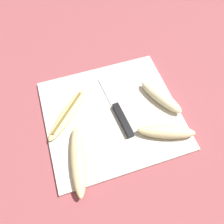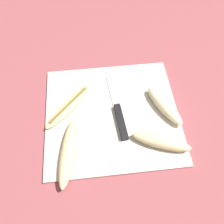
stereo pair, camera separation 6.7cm
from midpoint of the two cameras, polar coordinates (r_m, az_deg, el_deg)
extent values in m
plane|color=#93474C|center=(0.69, 2.77, -1.14)|extent=(4.00, 4.00, 0.00)
cube|color=beige|center=(0.69, 2.79, -0.90)|extent=(0.41, 0.38, 0.01)
cube|color=black|center=(0.66, 5.25, -2.83)|extent=(0.03, 0.12, 0.02)
cube|color=#B7BABF|center=(0.72, 2.87, 5.21)|extent=(0.03, 0.12, 0.00)
ellipsoid|color=beige|center=(0.65, 15.74, -7.72)|extent=(0.17, 0.10, 0.04)
ellipsoid|color=#DBC684|center=(0.69, -8.47, 1.33)|extent=(0.17, 0.17, 0.02)
cube|color=brown|center=(0.68, -8.57, 1.73)|extent=(0.12, 0.12, 0.00)
ellipsoid|color=beige|center=(0.62, -8.33, -10.71)|extent=(0.07, 0.20, 0.03)
ellipsoid|color=beige|center=(0.70, 16.15, 1.68)|extent=(0.11, 0.16, 0.04)
camera|label=1|loc=(0.03, -87.13, 5.11)|focal=35.00mm
camera|label=2|loc=(0.03, 92.87, -5.11)|focal=35.00mm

